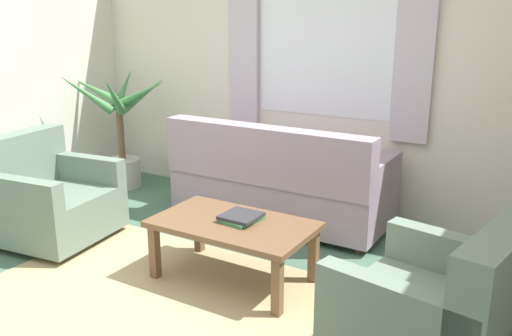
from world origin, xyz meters
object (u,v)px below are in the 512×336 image
Objects in this scene: coffee_table at (233,230)px; book_stack_on_table at (241,217)px; armchair_right at (438,314)px; armchair_left at (49,199)px; couch at (278,183)px; potted_plant at (120,136)px.

book_stack_on_table is at bearing 50.93° from coffee_table.
coffee_table is (-1.45, 0.34, 0.03)m from armchair_right.
couch is at bearing -54.64° from armchair_left.
couch is 2.04× the size of armchair_left.
armchair_left is 1.70m from coffee_table.
armchair_right is 3.50× the size of book_stack_on_table.
armchair_left reaches higher than coffee_table.
armchair_left is at bearing -69.29° from potted_plant.
couch is 1.95× the size of armchair_right.
couch is at bearing 103.08° from coffee_table.
potted_plant is (-0.51, 1.35, 0.21)m from armchair_left.
armchair_right is (3.14, -0.18, 0.00)m from armchair_left.
potted_plant reaches higher than armchair_right.
book_stack_on_table is at bearing -27.06° from potted_plant.
armchair_left is (-1.43, -1.29, -0.01)m from couch.
potted_plant is (-1.94, 0.06, 0.20)m from couch.
coffee_table is 2.51m from potted_plant.
armchair_right is 0.74× the size of potted_plant.
armchair_left is at bearing -173.12° from book_stack_on_table.
potted_plant reaches higher than book_stack_on_table.
couch is at bearing 105.43° from book_stack_on_table.
couch reaches higher than armchair_left.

